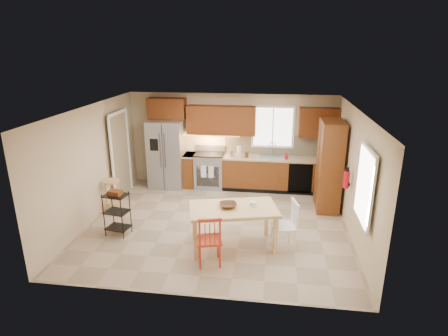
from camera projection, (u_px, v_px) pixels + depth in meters
name	position (u px, v px, depth m)	size (l,w,h in m)	color
floor	(218.00, 224.00, 8.13)	(5.50, 5.50, 0.00)	tan
ceiling	(217.00, 109.00, 7.35)	(5.50, 5.00, 0.02)	silver
wall_back	(231.00, 140.00, 10.09)	(5.50, 0.02, 2.50)	#CCB793
wall_front	(191.00, 224.00, 5.39)	(5.50, 0.02, 2.50)	#CCB793
wall_left	(92.00, 164.00, 8.09)	(0.02, 5.00, 2.50)	#CCB793
wall_right	(355.00, 175.00, 7.39)	(0.02, 5.00, 2.50)	#CCB793
refrigerator	(167.00, 154.00, 10.06)	(0.92, 0.75, 1.82)	gray
range_stove	(210.00, 171.00, 10.11)	(0.76, 0.63, 0.92)	gray
base_cabinet_narrow	(190.00, 170.00, 10.20)	(0.30, 0.60, 0.90)	brown
base_cabinet_run	(278.00, 174.00, 9.90)	(2.92, 0.60, 0.90)	brown
dishwasher	(300.00, 179.00, 9.55)	(0.60, 0.02, 0.78)	black
backsplash	(279.00, 145.00, 9.94)	(2.92, 0.03, 0.55)	beige
upper_over_fridge	(167.00, 108.00, 9.88)	(1.00, 0.35, 0.55)	#622910
upper_left_block	(221.00, 120.00, 9.78)	(1.80, 0.35, 0.75)	#622910
upper_right_block	(319.00, 123.00, 9.46)	(1.00, 0.35, 0.75)	#622910
window_back	(273.00, 127.00, 9.81)	(1.12, 0.04, 1.12)	white
sink	(272.00, 159.00, 9.79)	(0.62, 0.46, 0.16)	gray
undercab_glow	(210.00, 135.00, 9.92)	(1.60, 0.30, 0.01)	#FFBF66
soap_bottle	(287.00, 155.00, 9.61)	(0.09, 0.09, 0.19)	#B40C18
paper_towel	(239.00, 152.00, 9.80)	(0.12, 0.12, 0.28)	silver
canister_steel	(232.00, 153.00, 9.84)	(0.11, 0.11, 0.18)	gray
canister_wood	(247.00, 155.00, 9.77)	(0.10, 0.10, 0.14)	#4E3014
pantry	(329.00, 166.00, 8.62)	(0.50, 0.95, 2.10)	brown
fire_extinguisher	(346.00, 179.00, 7.59)	(0.12, 0.12, 0.36)	#B40C18
window_right	(365.00, 186.00, 6.25)	(0.04, 1.02, 1.32)	white
doorway	(120.00, 156.00, 9.37)	(0.04, 0.95, 2.10)	#8C7A59
dining_table	(233.00, 227.00, 7.12)	(1.62, 0.91, 0.79)	tan
chair_red	(209.00, 239.00, 6.53)	(0.45, 0.45, 0.95)	#B1301B
chair_white	(284.00, 225.00, 7.02)	(0.45, 0.45, 0.95)	silver
table_bowl	(228.00, 208.00, 7.00)	(0.33, 0.33, 0.08)	#4E3014
table_jar	(253.00, 205.00, 7.03)	(0.12, 0.12, 0.14)	silver
bar_stool	(113.00, 196.00, 8.63)	(0.37, 0.37, 0.77)	tan
utility_cart	(117.00, 214.00, 7.55)	(0.45, 0.35, 0.91)	black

